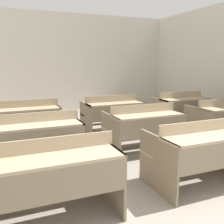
{
  "coord_description": "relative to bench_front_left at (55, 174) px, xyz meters",
  "views": [
    {
      "loc": [
        -2.05,
        -0.95,
        1.53
      ],
      "look_at": [
        -0.4,
        2.95,
        0.73
      ],
      "focal_mm": 42.0,
      "sensor_mm": 36.0,
      "label": 1
    }
  ],
  "objects": [
    {
      "name": "wall_back",
      "position": [
        1.63,
        5.94,
        1.07
      ],
      "size": [
        6.79,
        0.06,
        3.05
      ],
      "color": "beige",
      "rests_on": "ground_plane"
    },
    {
      "name": "bench_front_left",
      "position": [
        0.0,
        0.0,
        0.0
      ],
      "size": [
        1.23,
        0.81,
        0.83
      ],
      "color": "#7B6C55",
      "rests_on": "ground_plane"
    },
    {
      "name": "bench_front_center",
      "position": [
        1.82,
        0.01,
        0.0
      ],
      "size": [
        1.23,
        0.81,
        0.83
      ],
      "color": "#7A6B54",
      "rests_on": "ground_plane"
    },
    {
      "name": "bench_second_left",
      "position": [
        0.01,
        1.36,
        0.0
      ],
      "size": [
        1.23,
        0.81,
        0.83
      ],
      "color": "gray",
      "rests_on": "ground_plane"
    },
    {
      "name": "bench_second_center",
      "position": [
        1.79,
        1.4,
        0.0
      ],
      "size": [
        1.23,
        0.81,
        0.83
      ],
      "color": "#7E6F58",
      "rests_on": "ground_plane"
    },
    {
      "name": "bench_second_right",
      "position": [
        3.6,
        1.4,
        0.0
      ],
      "size": [
        1.23,
        0.81,
        0.83
      ],
      "color": "#7B6C55",
      "rests_on": "ground_plane"
    },
    {
      "name": "bench_third_left",
      "position": [
        -0.01,
        2.78,
        0.0
      ],
      "size": [
        1.23,
        0.81,
        0.83
      ],
      "color": "#7B6B54",
      "rests_on": "ground_plane"
    },
    {
      "name": "bench_third_center",
      "position": [
        1.79,
        2.76,
        0.0
      ],
      "size": [
        1.23,
        0.81,
        0.83
      ],
      "color": "#796952",
      "rests_on": "ground_plane"
    },
    {
      "name": "bench_third_right",
      "position": [
        3.6,
        2.75,
        0.0
      ],
      "size": [
        1.23,
        0.81,
        0.83
      ],
      "color": "#7E6E57",
      "rests_on": "ground_plane"
    }
  ]
}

